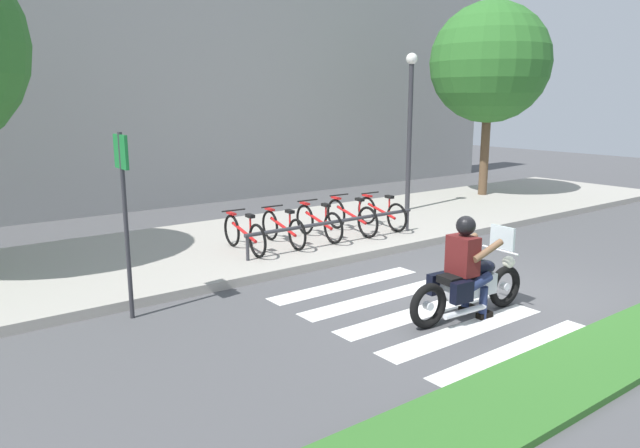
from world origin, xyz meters
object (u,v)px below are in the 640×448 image
(motorcycle, at_px, (470,285))
(rider, at_px, (467,260))
(bicycle_1, at_px, (283,228))
(bicycle_3, at_px, (351,217))
(bike_rack, at_px, (336,223))
(tree_near_rack, at_px, (490,63))
(bicycle_2, at_px, (319,222))
(bicycle_4, at_px, (381,213))
(street_lamp, at_px, (410,118))
(bicycle_0, at_px, (244,234))
(street_sign, at_px, (124,193))

(motorcycle, height_order, rider, rider)
(bicycle_1, relative_size, bicycle_3, 0.93)
(motorcycle, relative_size, bicycle_3, 1.20)
(bike_rack, distance_m, tree_near_rack, 8.33)
(motorcycle, distance_m, bicycle_2, 4.45)
(motorcycle, xyz_separation_m, bicycle_2, (0.72, 4.40, 0.05))
(rider, distance_m, bicycle_2, 4.47)
(bicycle_4, xyz_separation_m, street_lamp, (2.04, 1.23, 1.97))
(bicycle_0, height_order, bicycle_3, bicycle_3)
(bicycle_2, relative_size, street_sign, 0.65)
(rider, bearing_deg, bicycle_4, 60.14)
(bicycle_1, xyz_separation_m, street_lamp, (4.62, 1.23, 1.97))
(bike_rack, relative_size, street_sign, 1.61)
(bicycle_4, relative_size, street_sign, 0.65)
(street_sign, bearing_deg, rider, -36.86)
(street_lamp, bearing_deg, bicycle_1, -165.11)
(bicycle_3, height_order, street_sign, street_sign)
(rider, height_order, bicycle_2, rider)
(motorcycle, distance_m, bicycle_0, 4.51)
(bicycle_4, bearing_deg, street_sign, -164.76)
(bicycle_2, height_order, bicycle_3, bicycle_3)
(bicycle_1, xyz_separation_m, bike_rack, (0.86, -0.55, 0.08))
(motorcycle, distance_m, bicycle_1, 4.40)
(bicycle_1, relative_size, bicycle_2, 0.98)
(bicycle_3, relative_size, street_sign, 0.69)
(street_lamp, bearing_deg, rider, -129.10)
(bicycle_0, xyz_separation_m, bicycle_4, (3.43, -0.00, 0.00))
(bicycle_4, bearing_deg, bicycle_1, 179.99)
(bicycle_1, xyz_separation_m, street_sign, (-3.57, -1.67, 1.23))
(rider, bearing_deg, bicycle_2, 79.62)
(rider, bearing_deg, street_lamp, 50.90)
(street_lamp, bearing_deg, bicycle_0, -167.36)
(motorcycle, height_order, bicycle_3, motorcycle)
(motorcycle, bearing_deg, bike_rack, 79.32)
(motorcycle, bearing_deg, tree_near_rack, 36.88)
(bicycle_1, distance_m, street_sign, 4.13)
(bicycle_2, height_order, bike_rack, bicycle_2)
(bicycle_0, height_order, street_lamp, street_lamp)
(street_sign, bearing_deg, bicycle_4, 15.24)
(rider, relative_size, street_sign, 0.57)
(motorcycle, relative_size, bike_rack, 0.52)
(bicycle_0, xyz_separation_m, street_sign, (-2.71, -1.67, 1.23))
(bike_rack, relative_size, street_lamp, 1.00)
(bicycle_1, bearing_deg, bike_rack, -32.91)
(bicycle_1, bearing_deg, bicycle_0, -179.98)
(motorcycle, distance_m, street_sign, 4.76)
(bicycle_0, xyz_separation_m, bicycle_1, (0.86, 0.00, -0.01))
(bicycle_4, distance_m, bike_rack, 1.80)
(street_sign, height_order, tree_near_rack, tree_near_rack)
(bicycle_4, bearing_deg, bicycle_0, 180.00)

